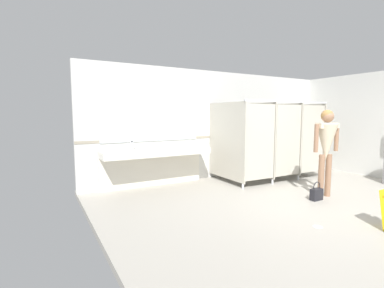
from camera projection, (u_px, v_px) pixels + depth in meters
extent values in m
cube|color=#9E998E|center=(331.00, 214.00, 4.68)|extent=(7.23, 6.86, 0.10)
cube|color=silver|center=(222.00, 125.00, 7.29)|extent=(7.23, 0.12, 2.70)
cube|color=#9E937F|center=(223.00, 136.00, 7.27)|extent=(7.23, 0.01, 0.06)
cube|color=silver|center=(157.00, 152.00, 6.06)|extent=(2.40, 0.58, 0.14)
cube|color=silver|center=(153.00, 170.00, 6.33)|extent=(2.40, 0.08, 0.73)
cube|color=#ADADA8|center=(121.00, 154.00, 5.64)|extent=(0.42, 0.32, 0.11)
cylinder|color=silver|center=(118.00, 148.00, 5.83)|extent=(0.04, 0.04, 0.11)
cylinder|color=silver|center=(118.00, 146.00, 5.78)|extent=(0.03, 0.11, 0.03)
sphere|color=silver|center=(121.00, 149.00, 5.88)|extent=(0.04, 0.04, 0.04)
cube|color=#ADADA8|center=(158.00, 151.00, 6.03)|extent=(0.42, 0.32, 0.11)
cylinder|color=silver|center=(154.00, 146.00, 6.22)|extent=(0.04, 0.04, 0.11)
cylinder|color=silver|center=(154.00, 144.00, 6.17)|extent=(0.03, 0.11, 0.03)
sphere|color=silver|center=(156.00, 146.00, 6.27)|extent=(0.04, 0.04, 0.04)
cube|color=#ADADA8|center=(190.00, 149.00, 6.42)|extent=(0.42, 0.32, 0.11)
cylinder|color=silver|center=(185.00, 144.00, 6.61)|extent=(0.04, 0.04, 0.11)
cylinder|color=silver|center=(186.00, 142.00, 6.56)|extent=(0.03, 0.11, 0.03)
sphere|color=silver|center=(187.00, 145.00, 6.66)|extent=(0.04, 0.04, 0.04)
cube|color=silver|center=(152.00, 119.00, 6.25)|extent=(2.30, 0.02, 1.01)
cube|color=#B2AD9E|center=(226.00, 141.00, 6.47)|extent=(0.03, 1.37, 1.77)
cylinder|color=silver|center=(243.00, 186.00, 6.03)|extent=(0.05, 0.05, 0.12)
cube|color=#B2AD9E|center=(255.00, 139.00, 6.90)|extent=(0.03, 1.37, 1.77)
cylinder|color=silver|center=(272.00, 182.00, 6.45)|extent=(0.05, 0.05, 0.12)
cube|color=#B2AD9E|center=(280.00, 138.00, 7.32)|extent=(0.03, 1.37, 1.77)
cylinder|color=silver|center=(298.00, 177.00, 6.88)|extent=(0.05, 0.05, 0.12)
cube|color=#B2AD9E|center=(303.00, 136.00, 7.75)|extent=(0.03, 1.37, 1.77)
cylinder|color=silver|center=(321.00, 174.00, 7.31)|extent=(0.05, 0.05, 0.12)
cube|color=#B2AD9E|center=(260.00, 142.00, 6.12)|extent=(0.80, 0.06, 1.67)
cube|color=#B2AD9E|center=(288.00, 140.00, 6.54)|extent=(0.80, 0.03, 1.67)
cube|color=#B2AD9E|center=(313.00, 139.00, 6.97)|extent=(0.80, 0.03, 1.67)
cube|color=#B7BABF|center=(290.00, 102.00, 6.45)|extent=(2.69, 0.04, 0.04)
cylinder|color=#8C664C|center=(328.00, 175.00, 5.48)|extent=(0.11, 0.11, 0.84)
cylinder|color=#8C664C|center=(321.00, 176.00, 5.41)|extent=(0.11, 0.11, 0.84)
cone|color=beige|center=(326.00, 142.00, 5.38)|extent=(0.46, 0.46, 0.71)
cube|color=beige|center=(327.00, 126.00, 5.34)|extent=(0.47, 0.23, 0.10)
cylinder|color=#8C664C|center=(337.00, 137.00, 5.46)|extent=(0.08, 0.08, 0.53)
cylinder|color=#8C664C|center=(316.00, 138.00, 5.28)|extent=(0.08, 0.08, 0.53)
sphere|color=#8C664C|center=(328.00, 117.00, 5.32)|extent=(0.23, 0.23, 0.23)
sphere|color=olive|center=(327.00, 116.00, 5.33)|extent=(0.23, 0.23, 0.23)
cube|color=black|center=(316.00, 194.00, 5.24)|extent=(0.25, 0.11, 0.22)
torus|color=black|center=(317.00, 187.00, 5.22)|extent=(0.19, 0.02, 0.19)
cylinder|color=white|center=(132.00, 146.00, 5.95)|extent=(0.07, 0.07, 0.15)
cylinder|color=black|center=(132.00, 142.00, 5.94)|extent=(0.03, 0.03, 0.04)
cylinder|color=white|center=(189.00, 145.00, 6.31)|extent=(0.07, 0.07, 0.10)
cylinder|color=#B7BABF|center=(318.00, 227.00, 4.00)|extent=(0.14, 0.14, 0.01)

